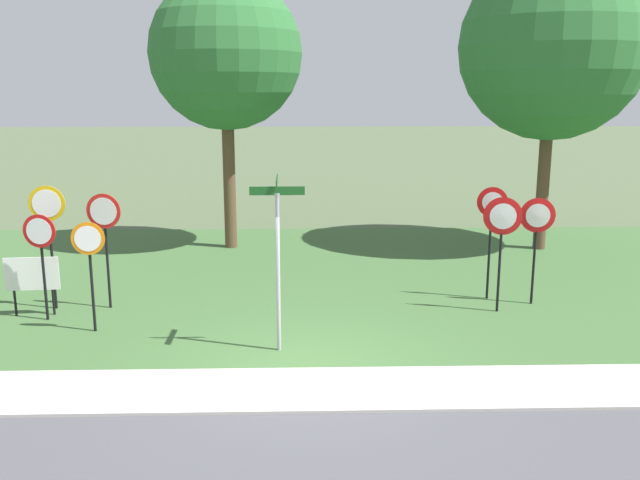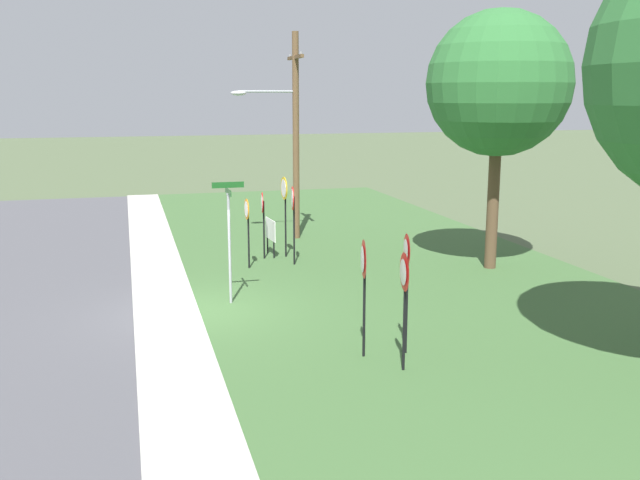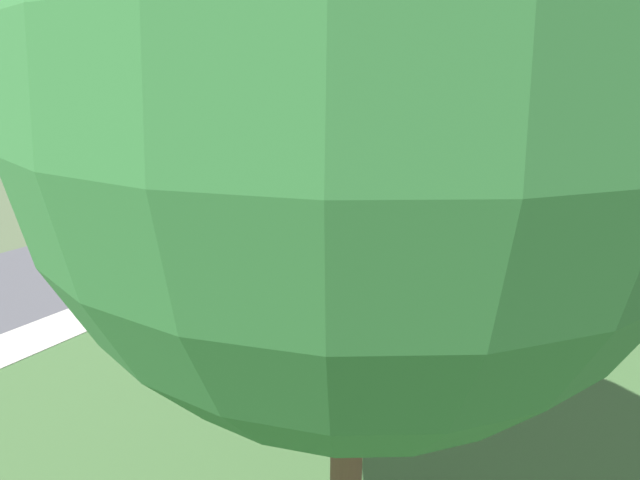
{
  "view_description": "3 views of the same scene",
  "coord_description": "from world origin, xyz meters",
  "px_view_note": "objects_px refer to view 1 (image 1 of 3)",
  "views": [
    {
      "loc": [
        -0.1,
        -10.81,
        4.66
      ],
      "look_at": [
        0.27,
        2.43,
        1.74
      ],
      "focal_mm": 38.23,
      "sensor_mm": 36.0,
      "label": 1
    },
    {
      "loc": [
        17.34,
        -1.58,
        5.36
      ],
      "look_at": [
        0.08,
        3.12,
        1.71
      ],
      "focal_mm": 40.01,
      "sensor_mm": 36.0,
      "label": 2
    },
    {
      "loc": [
        10.55,
        11.06,
        6.28
      ],
      "look_at": [
        -1.4,
        2.35,
        1.05
      ],
      "focal_mm": 26.75,
      "sensor_mm": 36.0,
      "label": 3
    }
  ],
  "objects_px": {
    "oak_tree_left": "(226,54)",
    "oak_tree_right": "(553,47)",
    "yield_sign_near_right": "(502,227)",
    "street_name_post": "(278,250)",
    "notice_board": "(32,277)",
    "stop_sign_far_center": "(41,245)",
    "stop_sign_far_left": "(105,225)",
    "yield_sign_near_left": "(492,217)",
    "stop_sign_near_left": "(48,220)",
    "yield_sign_far_left": "(537,226)",
    "stop_sign_near_right": "(89,254)"
  },
  "relations": [
    {
      "from": "street_name_post",
      "to": "oak_tree_left",
      "type": "bearing_deg",
      "value": 100.91
    },
    {
      "from": "stop_sign_near_right",
      "to": "stop_sign_far_left",
      "type": "height_order",
      "value": "stop_sign_far_left"
    },
    {
      "from": "stop_sign_near_right",
      "to": "yield_sign_far_left",
      "type": "xyz_separation_m",
      "value": [
        9.15,
        1.51,
        0.2
      ]
    },
    {
      "from": "stop_sign_far_left",
      "to": "yield_sign_near_left",
      "type": "xyz_separation_m",
      "value": [
        8.37,
        0.44,
        0.06
      ]
    },
    {
      "from": "stop_sign_near_left",
      "to": "yield_sign_near_left",
      "type": "distance_m",
      "value": 9.54
    },
    {
      "from": "street_name_post",
      "to": "oak_tree_right",
      "type": "distance_m",
      "value": 11.63
    },
    {
      "from": "stop_sign_far_center",
      "to": "yield_sign_far_left",
      "type": "bearing_deg",
      "value": 11.75
    },
    {
      "from": "stop_sign_near_left",
      "to": "yield_sign_near_right",
      "type": "distance_m",
      "value": 9.51
    },
    {
      "from": "yield_sign_far_left",
      "to": "stop_sign_far_center",
      "type": "bearing_deg",
      "value": -167.3
    },
    {
      "from": "stop_sign_near_left",
      "to": "stop_sign_far_center",
      "type": "distance_m",
      "value": 0.84
    },
    {
      "from": "yield_sign_far_left",
      "to": "notice_board",
      "type": "bearing_deg",
      "value": -169.15
    },
    {
      "from": "yield_sign_near_right",
      "to": "street_name_post",
      "type": "xyz_separation_m",
      "value": [
        -4.59,
        -2.06,
        0.02
      ]
    },
    {
      "from": "stop_sign_far_left",
      "to": "yield_sign_near_left",
      "type": "distance_m",
      "value": 8.38
    },
    {
      "from": "stop_sign_far_left",
      "to": "stop_sign_far_center",
      "type": "bearing_deg",
      "value": -136.74
    },
    {
      "from": "stop_sign_far_center",
      "to": "oak_tree_left",
      "type": "xyz_separation_m",
      "value": [
        3.12,
        6.62,
        4.04
      ]
    },
    {
      "from": "oak_tree_right",
      "to": "yield_sign_near_right",
      "type": "bearing_deg",
      "value": -116.37
    },
    {
      "from": "stop_sign_near_left",
      "to": "yield_sign_far_left",
      "type": "relative_size",
      "value": 1.13
    },
    {
      "from": "street_name_post",
      "to": "oak_tree_left",
      "type": "distance_m",
      "value": 9.37
    },
    {
      "from": "oak_tree_left",
      "to": "stop_sign_far_left",
      "type": "bearing_deg",
      "value": -109.19
    },
    {
      "from": "street_name_post",
      "to": "oak_tree_right",
      "type": "xyz_separation_m",
      "value": [
        7.51,
        7.96,
        3.94
      ]
    },
    {
      "from": "stop_sign_far_left",
      "to": "notice_board",
      "type": "bearing_deg",
      "value": -154.88
    },
    {
      "from": "oak_tree_left",
      "to": "oak_tree_right",
      "type": "distance_m",
      "value": 9.23
    },
    {
      "from": "stop_sign_near_right",
      "to": "street_name_post",
      "type": "distance_m",
      "value": 3.81
    },
    {
      "from": "yield_sign_near_right",
      "to": "notice_board",
      "type": "distance_m",
      "value": 9.83
    },
    {
      "from": "notice_board",
      "to": "yield_sign_near_right",
      "type": "bearing_deg",
      "value": -4.96
    },
    {
      "from": "street_name_post",
      "to": "notice_board",
      "type": "xyz_separation_m",
      "value": [
        -5.18,
        2.1,
        -1.04
      ]
    },
    {
      "from": "yield_sign_near_left",
      "to": "oak_tree_left",
      "type": "distance_m",
      "value": 9.13
    },
    {
      "from": "stop_sign_near_left",
      "to": "street_name_post",
      "type": "height_order",
      "value": "street_name_post"
    },
    {
      "from": "street_name_post",
      "to": "stop_sign_far_left",
      "type": "bearing_deg",
      "value": 145.21
    },
    {
      "from": "street_name_post",
      "to": "yield_sign_far_left",
      "type": "bearing_deg",
      "value": 24.54
    },
    {
      "from": "stop_sign_far_left",
      "to": "stop_sign_far_center",
      "type": "relative_size",
      "value": 1.13
    },
    {
      "from": "oak_tree_right",
      "to": "oak_tree_left",
      "type": "bearing_deg",
      "value": 177.2
    },
    {
      "from": "oak_tree_left",
      "to": "oak_tree_right",
      "type": "xyz_separation_m",
      "value": [
        9.22,
        -0.45,
        0.18
      ]
    },
    {
      "from": "stop_sign_far_center",
      "to": "oak_tree_right",
      "type": "relative_size",
      "value": 0.26
    },
    {
      "from": "stop_sign_near_right",
      "to": "stop_sign_far_left",
      "type": "distance_m",
      "value": 1.5
    },
    {
      "from": "yield_sign_far_left",
      "to": "oak_tree_left",
      "type": "relative_size",
      "value": 0.3
    },
    {
      "from": "stop_sign_far_left",
      "to": "yield_sign_far_left",
      "type": "distance_m",
      "value": 9.25
    },
    {
      "from": "stop_sign_near_right",
      "to": "yield_sign_near_left",
      "type": "bearing_deg",
      "value": 11.38
    },
    {
      "from": "stop_sign_near_right",
      "to": "yield_sign_far_left",
      "type": "relative_size",
      "value": 0.92
    },
    {
      "from": "yield_sign_near_left",
      "to": "stop_sign_near_left",
      "type": "bearing_deg",
      "value": -166.85
    },
    {
      "from": "stop_sign_near_right",
      "to": "notice_board",
      "type": "relative_size",
      "value": 1.75
    },
    {
      "from": "yield_sign_near_left",
      "to": "yield_sign_far_left",
      "type": "relative_size",
      "value": 1.08
    },
    {
      "from": "yield_sign_near_right",
      "to": "street_name_post",
      "type": "relative_size",
      "value": 0.78
    },
    {
      "from": "yield_sign_far_left",
      "to": "yield_sign_near_right",
      "type": "bearing_deg",
      "value": -142.18
    },
    {
      "from": "notice_board",
      "to": "stop_sign_near_left",
      "type": "bearing_deg",
      "value": 52.64
    },
    {
      "from": "street_name_post",
      "to": "oak_tree_right",
      "type": "height_order",
      "value": "oak_tree_right"
    },
    {
      "from": "stop_sign_far_left",
      "to": "notice_board",
      "type": "xyz_separation_m",
      "value": [
        -1.44,
        -0.45,
        -1.0
      ]
    },
    {
      "from": "stop_sign_near_left",
      "to": "yield_sign_near_right",
      "type": "height_order",
      "value": "stop_sign_near_left"
    },
    {
      "from": "notice_board",
      "to": "stop_sign_far_center",
      "type": "bearing_deg",
      "value": -46.37
    },
    {
      "from": "stop_sign_far_center",
      "to": "notice_board",
      "type": "xyz_separation_m",
      "value": [
        -0.36,
        0.32,
        -0.76
      ]
    }
  ]
}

